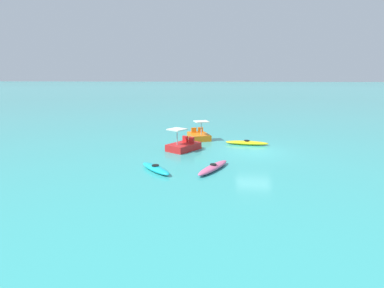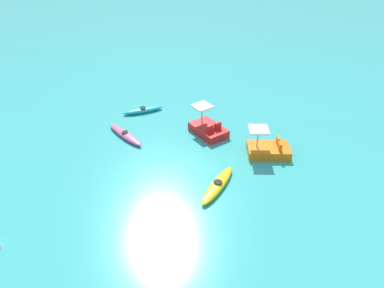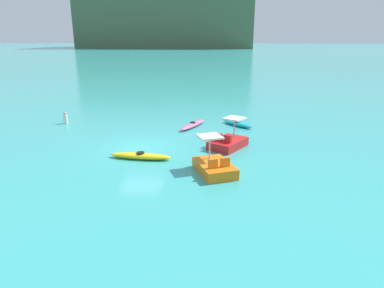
# 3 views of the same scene
# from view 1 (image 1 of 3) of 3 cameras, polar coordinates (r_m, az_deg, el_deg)

# --- Properties ---
(ground_plane) EXTENTS (600.00, 600.00, 0.00)m
(ground_plane) POSITION_cam_1_polar(r_m,az_deg,el_deg) (22.29, 11.82, -1.32)
(ground_plane) COLOR #38ADA8
(kayak_yellow) EXTENTS (3.42, 1.04, 0.37)m
(kayak_yellow) POSITION_cam_1_polar(r_m,az_deg,el_deg) (24.18, 10.35, 0.23)
(kayak_yellow) COLOR yellow
(kayak_yellow) RESTS_ON ground_plane
(kayak_cyan) EXTENTS (2.38, 2.50, 0.37)m
(kayak_cyan) POSITION_cam_1_polar(r_m,az_deg,el_deg) (17.33, -6.94, -4.62)
(kayak_cyan) COLOR #19B7C6
(kayak_cyan) RESTS_ON ground_plane
(kayak_pink) EXTENTS (1.99, 3.26, 0.37)m
(kayak_pink) POSITION_cam_1_polar(r_m,az_deg,el_deg) (17.43, 4.05, -4.46)
(kayak_pink) COLOR pink
(kayak_pink) RESTS_ON ground_plane
(pedal_boat_orange) EXTENTS (2.26, 2.78, 1.68)m
(pedal_boat_orange) POSITION_cam_1_polar(r_m,az_deg,el_deg) (25.85, 1.32, 1.63)
(pedal_boat_orange) COLOR orange
(pedal_boat_orange) RESTS_ON ground_plane
(pedal_boat_red) EXTENTS (2.56, 2.83, 1.68)m
(pedal_boat_red) POSITION_cam_1_polar(r_m,az_deg,el_deg) (22.06, -1.64, -0.30)
(pedal_boat_red) COLOR red
(pedal_boat_red) RESTS_ON ground_plane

